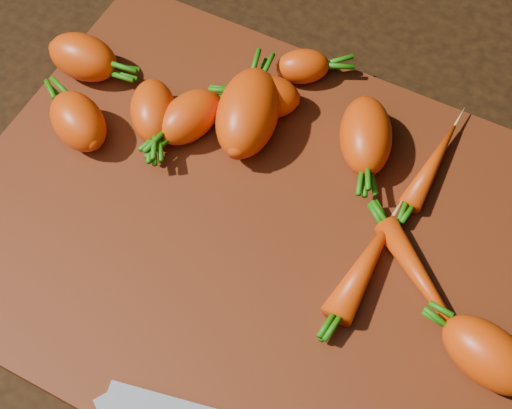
% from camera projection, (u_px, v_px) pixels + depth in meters
% --- Properties ---
extents(ground, '(2.00, 2.00, 0.01)m').
position_uv_depth(ground, '(251.00, 233.00, 0.63)').
color(ground, black).
extents(cutting_board, '(0.50, 0.40, 0.01)m').
position_uv_depth(cutting_board, '(251.00, 227.00, 0.62)').
color(cutting_board, '#56220D').
rests_on(cutting_board, ground).
extents(carrot_0, '(0.07, 0.05, 0.04)m').
position_uv_depth(carrot_0, '(83.00, 57.00, 0.68)').
color(carrot_0, '#DD430C').
rests_on(carrot_0, cutting_board).
extents(carrot_1, '(0.08, 0.07, 0.04)m').
position_uv_depth(carrot_1, '(78.00, 121.00, 0.64)').
color(carrot_1, '#DD430C').
rests_on(carrot_1, cutting_board).
extents(carrot_2, '(0.08, 0.09, 0.05)m').
position_uv_depth(carrot_2, '(366.00, 136.00, 0.63)').
color(carrot_2, '#DD430C').
rests_on(carrot_2, cutting_board).
extents(carrot_3, '(0.08, 0.11, 0.06)m').
position_uv_depth(carrot_3, '(248.00, 113.00, 0.64)').
color(carrot_3, '#DD430C').
rests_on(carrot_3, cutting_board).
extents(carrot_4, '(0.08, 0.06, 0.04)m').
position_uv_depth(carrot_4, '(264.00, 96.00, 0.66)').
color(carrot_4, '#DD430C').
rests_on(carrot_4, cutting_board).
extents(carrot_5, '(0.06, 0.06, 0.03)m').
position_uv_depth(carrot_5, '(303.00, 66.00, 0.68)').
color(carrot_5, '#DD430C').
rests_on(carrot_5, cutting_board).
extents(carrot_6, '(0.09, 0.06, 0.05)m').
position_uv_depth(carrot_6, '(488.00, 355.00, 0.53)').
color(carrot_6, '#DD430C').
rests_on(carrot_6, cutting_board).
extents(carrot_7, '(0.03, 0.10, 0.02)m').
position_uv_depth(carrot_7, '(432.00, 165.00, 0.63)').
color(carrot_7, '#DD430C').
rests_on(carrot_7, cutting_board).
extents(carrot_8, '(0.11, 0.09, 0.02)m').
position_uv_depth(carrot_8, '(425.00, 285.00, 0.58)').
color(carrot_8, '#DD430C').
rests_on(carrot_8, cutting_board).
extents(carrot_9, '(0.03, 0.11, 0.03)m').
position_uv_depth(carrot_9, '(365.00, 265.00, 0.58)').
color(carrot_9, '#DD430C').
rests_on(carrot_9, cutting_board).
extents(carrot_10, '(0.07, 0.08, 0.04)m').
position_uv_depth(carrot_10, '(153.00, 111.00, 0.65)').
color(carrot_10, '#DD430C').
rests_on(carrot_10, cutting_board).
extents(carrot_11, '(0.06, 0.08, 0.04)m').
position_uv_depth(carrot_11, '(189.00, 117.00, 0.65)').
color(carrot_11, '#DD430C').
rests_on(carrot_11, cutting_board).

